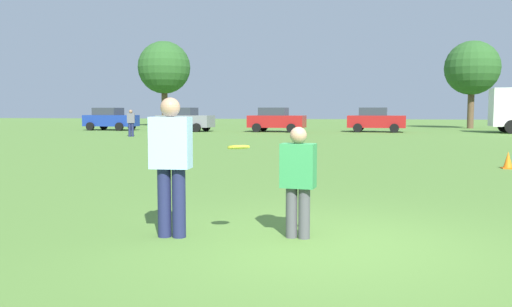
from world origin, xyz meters
TOP-DOWN VIEW (x-y plane):
  - ground_plane at (0.00, 0.00)m, footprint 179.10×179.10m
  - player_thrower at (-2.05, 0.00)m, footprint 0.52×0.32m
  - player_defender at (-0.45, 0.27)m, footprint 0.46×0.30m
  - frisbee at (-1.13, -0.19)m, footprint 0.27×0.27m
  - traffic_cone at (4.43, 9.35)m, footprint 0.32×0.32m
  - parked_car_near_left at (-19.45, 33.27)m, footprint 4.33×2.47m
  - parked_car_mid_left at (-12.77, 32.18)m, footprint 4.33×2.47m
  - parked_car_center at (-5.74, 32.61)m, footprint 4.33×2.47m
  - parked_car_mid_right at (1.60, 33.75)m, footprint 4.33×2.47m
  - bystander_sideline_watcher at (-13.45, 23.94)m, footprint 0.52×0.40m
  - tree_west_oak at (-18.92, 44.13)m, footprint 5.25×5.25m
  - tree_west_maple at (10.16, 43.37)m, footprint 4.77×4.77m

SIDE VIEW (x-z plane):
  - ground_plane at x=0.00m, z-range 0.00..0.00m
  - traffic_cone at x=4.43m, z-range -0.01..0.47m
  - player_defender at x=-0.45m, z-range 0.08..1.51m
  - parked_car_near_left at x=-19.45m, z-range 0.01..1.83m
  - parked_car_mid_left at x=-12.77m, z-range 0.01..1.83m
  - parked_car_center at x=-5.74m, z-range 0.01..1.83m
  - parked_car_mid_right at x=1.60m, z-range 0.01..1.83m
  - bystander_sideline_watcher at x=-13.45m, z-range 0.11..1.76m
  - player_thrower at x=-2.05m, z-range 0.11..1.91m
  - frisbee at x=-1.13m, z-range 1.15..1.23m
  - tree_west_maple at x=10.16m, z-range 1.46..9.21m
  - tree_west_oak at x=-18.92m, z-range 1.60..10.13m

